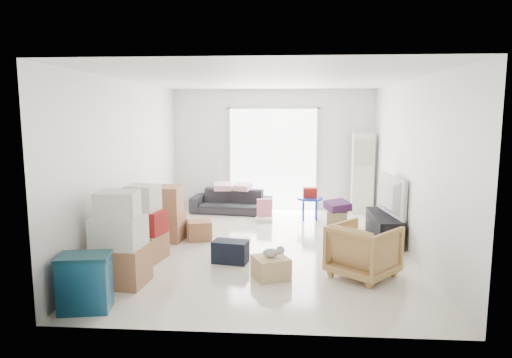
{
  "coord_description": "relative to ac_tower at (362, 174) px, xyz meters",
  "views": [
    {
      "loc": [
        0.33,
        -7.27,
        2.18
      ],
      "look_at": [
        -0.19,
        0.2,
        1.09
      ],
      "focal_mm": 32.0,
      "sensor_mm": 36.0,
      "label": 1
    }
  ],
  "objects": [
    {
      "name": "room_shell",
      "position": [
        -1.95,
        -2.65,
        0.48
      ],
      "size": [
        4.98,
        6.48,
        3.18
      ],
      "color": "beige",
      "rests_on": "ground"
    },
    {
      "name": "sliding_door",
      "position": [
        -1.95,
        0.33,
        0.37
      ],
      "size": [
        2.1,
        0.04,
        2.33
      ],
      "color": "white",
      "rests_on": "room_shell"
    },
    {
      "name": "ac_tower",
      "position": [
        0.0,
        0.0,
        0.0
      ],
      "size": [
        0.45,
        0.3,
        1.75
      ],
      "primitive_type": "cube",
      "color": "silver",
      "rests_on": "room_shell"
    },
    {
      "name": "tv_console",
      "position": [
        0.05,
        -2.14,
        -0.65
      ],
      "size": [
        0.41,
        1.35,
        0.45
      ],
      "primitive_type": "cube",
      "color": "black",
      "rests_on": "room_shell"
    },
    {
      "name": "television",
      "position": [
        0.05,
        -2.14,
        -0.35
      ],
      "size": [
        0.82,
        1.25,
        0.15
      ],
      "primitive_type": "imported",
      "rotation": [
        0.0,
        0.0,
        1.7
      ],
      "color": "black",
      "rests_on": "tv_console"
    },
    {
      "name": "sofa",
      "position": [
        -2.85,
        -0.15,
        -0.54
      ],
      "size": [
        1.78,
        0.72,
        0.68
      ],
      "primitive_type": "imported",
      "rotation": [
        0.0,
        0.0,
        -0.12
      ],
      "color": "#29282E",
      "rests_on": "room_shell"
    },
    {
      "name": "pillow_left",
      "position": [
        -3.02,
        -0.19,
        -0.14
      ],
      "size": [
        0.39,
        0.32,
        0.11
      ],
      "primitive_type": "cube",
      "rotation": [
        0.0,
        0.0,
        0.15
      ],
      "color": "#D79DAF",
      "rests_on": "sofa"
    },
    {
      "name": "pillow_right",
      "position": [
        -2.6,
        -0.19,
        -0.14
      ],
      "size": [
        0.41,
        0.37,
        0.11
      ],
      "primitive_type": "cube",
      "rotation": [
        0.0,
        0.0,
        -0.36
      ],
      "color": "#D79DAF",
      "rests_on": "sofa"
    },
    {
      "name": "armchair",
      "position": [
        -0.6,
        -3.96,
        -0.48
      ],
      "size": [
        1.05,
        1.05,
        0.79
      ],
      "primitive_type": "imported",
      "rotation": [
        0.0,
        0.0,
        2.42
      ],
      "color": "#B47C50",
      "rests_on": "room_shell"
    },
    {
      "name": "storage_bins",
      "position": [
        -3.85,
        -5.24,
        -0.55
      ],
      "size": [
        0.62,
        0.48,
        0.64
      ],
      "rotation": [
        0.0,
        0.0,
        0.18
      ],
      "color": "navy",
      "rests_on": "room_shell"
    },
    {
      "name": "box_stack_a",
      "position": [
        -3.75,
        -4.44,
        -0.33
      ],
      "size": [
        0.7,
        0.6,
        1.21
      ],
      "rotation": [
        0.0,
        0.0,
        -0.08
      ],
      "color": "#A8724B",
      "rests_on": "room_shell"
    },
    {
      "name": "box_stack_b",
      "position": [
        -3.75,
        -3.45,
        -0.38
      ],
      "size": [
        0.69,
        0.65,
        1.13
      ],
      "rotation": [
        0.0,
        0.0,
        -0.21
      ],
      "color": "#A8724B",
      "rests_on": "room_shell"
    },
    {
      "name": "box_stack_c",
      "position": [
        -3.72,
        -2.38,
        -0.42
      ],
      "size": [
        0.68,
        0.58,
        0.94
      ],
      "rotation": [
        0.0,
        0.0,
        -0.03
      ],
      "color": "#A8724B",
      "rests_on": "room_shell"
    },
    {
      "name": "loose_box",
      "position": [
        -3.13,
        -2.32,
        -0.71
      ],
      "size": [
        0.49,
        0.49,
        0.33
      ],
      "primitive_type": "cube",
      "rotation": [
        0.0,
        0.0,
        0.28
      ],
      "color": "#A8724B",
      "rests_on": "room_shell"
    },
    {
      "name": "duffel_bag",
      "position": [
        -2.45,
        -3.49,
        -0.71
      ],
      "size": [
        0.55,
        0.39,
        0.32
      ],
      "primitive_type": "cube",
      "rotation": [
        0.0,
        0.0,
        -0.17
      ],
      "color": "black",
      "rests_on": "room_shell"
    },
    {
      "name": "ottoman",
      "position": [
        -0.68,
        -1.51,
        -0.69
      ],
      "size": [
        0.42,
        0.42,
        0.37
      ],
      "primitive_type": "cube",
      "rotation": [
        0.0,
        0.0,
        -0.16
      ],
      "color": "#8E8753",
      "rests_on": "room_shell"
    },
    {
      "name": "blanket",
      "position": [
        -0.68,
        -1.51,
        -0.44
      ],
      "size": [
        0.51,
        0.51,
        0.14
      ],
      "primitive_type": "cube",
      "rotation": [
        0.0,
        0.0,
        0.35
      ],
      "color": "#471F4E",
      "rests_on": "ottoman"
    },
    {
      "name": "kids_table",
      "position": [
        -1.16,
        -0.67,
        -0.4
      ],
      "size": [
        0.54,
        0.54,
        0.66
      ],
      "rotation": [
        0.0,
        0.0,
        -0.36
      ],
      "color": "#1931B7",
      "rests_on": "room_shell"
    },
    {
      "name": "toy_walker",
      "position": [
        -2.08,
        -0.9,
        -0.75
      ],
      "size": [
        0.35,
        0.31,
        0.45
      ],
      "rotation": [
        0.0,
        0.0,
        0.07
      ],
      "color": "silver",
      "rests_on": "room_shell"
    },
    {
      "name": "wood_crate",
      "position": [
        -1.83,
        -4.09,
        -0.73
      ],
      "size": [
        0.57,
        0.57,
        0.29
      ],
      "primitive_type": "cube",
      "rotation": [
        0.0,
        0.0,
        0.43
      ],
      "color": "tan",
      "rests_on": "room_shell"
    },
    {
      "name": "plush_bunny",
      "position": [
        -1.8,
        -4.08,
        -0.52
      ],
      "size": [
        0.29,
        0.16,
        0.15
      ],
      "rotation": [
        0.0,
        0.0,
        -0.08
      ],
      "color": "#B2ADA8",
      "rests_on": "wood_crate"
    }
  ]
}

